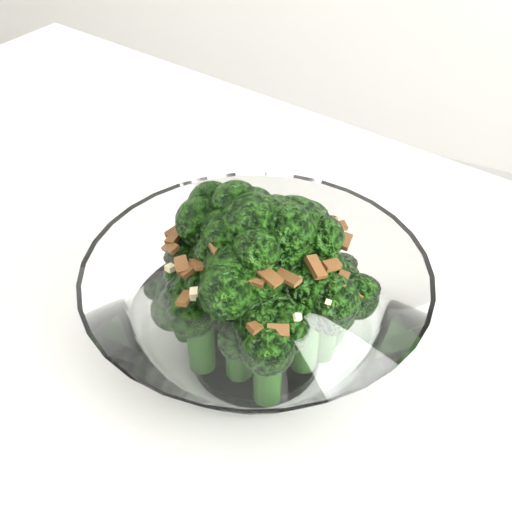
% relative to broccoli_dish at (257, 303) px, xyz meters
% --- Properties ---
extents(broccoli_dish, '(0.21, 0.21, 0.13)m').
position_rel_broccoli_dish_xyz_m(broccoli_dish, '(0.00, 0.00, 0.00)').
color(broccoli_dish, white).
rests_on(broccoli_dish, table).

